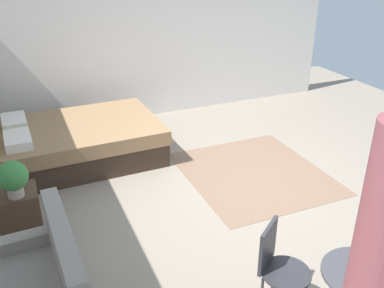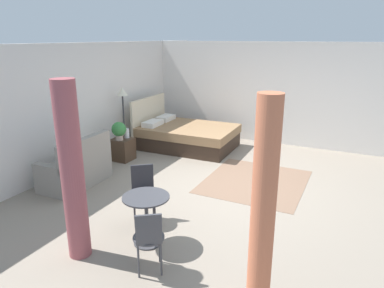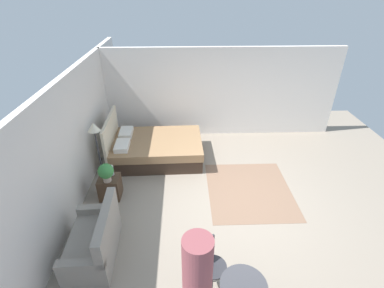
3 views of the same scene
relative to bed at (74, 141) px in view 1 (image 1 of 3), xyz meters
The scene contains 8 objects.
ground_plane 2.55m from the bed, 133.57° to the right, with size 9.23×9.56×0.02m, color gray.
wall_right 2.48m from the bed, 53.27° to the right, with size 0.12×6.56×2.53m, color silver.
area_rug 2.60m from the bed, 122.01° to the right, with size 2.02×1.82×0.01m, color #7F604C.
bed is the anchor object (origin of this frame).
nightstand 1.68m from the bed, 150.53° to the left, with size 0.42×0.43×0.49m.
potted_plant 1.81m from the bed, 152.36° to the left, with size 0.32×0.32×0.40m.
vase 1.58m from the bed, 149.70° to the left, with size 0.12×0.12×0.21m.
cafe_chair_near_couch 3.69m from the bed, 162.66° to the right, with size 0.58×0.58×0.85m.
Camera 1 is at (-3.99, 2.45, 2.88)m, focal length 39.72 mm.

